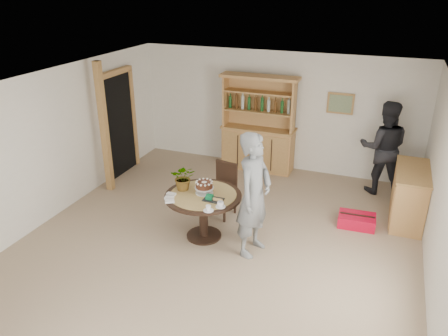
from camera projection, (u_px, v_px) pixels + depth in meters
ground at (214, 249)px, 6.72m from camera, size 7.00×7.00×0.00m
room_shell at (213, 143)px, 6.03m from camera, size 6.04×7.04×2.52m
doorway at (119, 123)px, 8.96m from camera, size 0.13×1.10×2.18m
pine_post at (104, 129)px, 8.14m from camera, size 0.12×0.12×2.50m
hutch at (258, 138)px, 9.32m from camera, size 1.62×0.54×2.04m
sideboard at (409, 195)px, 7.34m from camera, size 0.54×1.26×0.94m
dining_table at (203, 203)px, 6.81m from camera, size 1.20×1.20×0.76m
dining_chair at (223, 186)px, 7.54m from camera, size 0.49×0.49×0.95m
birthday_cake at (204, 186)px, 6.74m from camera, size 0.30×0.30×0.20m
flower_vase at (184, 177)px, 6.82m from camera, size 0.47×0.44×0.42m
gift_tray at (213, 199)px, 6.56m from camera, size 0.30×0.20×0.08m
coffee_cup_a at (220, 205)px, 6.36m from camera, size 0.15×0.15×0.09m
coffee_cup_b at (208, 209)px, 6.26m from camera, size 0.15×0.15×0.08m
napkins at (170, 198)px, 6.61m from camera, size 0.24×0.33×0.03m
teen_boy at (254, 195)px, 6.31m from camera, size 0.58×0.77×1.90m
adult_person at (383, 148)px, 8.19m from camera, size 0.95×0.78×1.81m
red_suitcase at (357, 220)px, 7.31m from camera, size 0.62×0.43×0.21m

